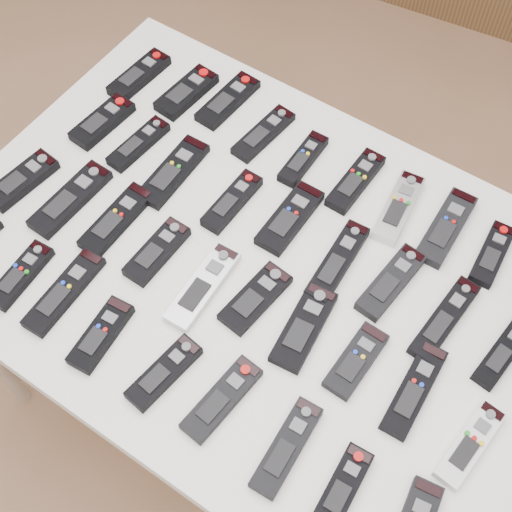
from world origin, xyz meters
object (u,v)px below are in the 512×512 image
Objects in this scene: remote_12 at (173,172)px; remote_20 at (70,199)px; remote_24 at (255,298)px; remote_22 at (157,251)px; remote_25 at (304,327)px; remote_13 at (232,201)px; remote_5 at (356,181)px; remote_33 at (164,373)px; remote_11 at (139,144)px; remote_34 at (222,399)px; remote_14 at (290,218)px; remote_3 at (263,134)px; remote_35 at (287,447)px; remote_6 at (398,208)px; remote_4 at (303,159)px; table at (256,276)px; remote_19 at (22,180)px; remote_8 at (492,254)px; remote_28 at (470,444)px; remote_1 at (187,92)px; remote_27 at (414,390)px; remote_16 at (391,282)px; remote_23 at (203,286)px; remote_15 at (337,262)px; remote_30 at (21,275)px; remote_32 at (101,335)px; remote_7 at (446,227)px; remote_10 at (102,122)px; remote_2 at (228,100)px; remote_18 at (503,352)px; remote_36 at (343,488)px; remote_31 at (64,292)px; remote_17 at (444,319)px; remote_26 at (356,361)px.

remote_12 is 0.96× the size of remote_20.
remote_22 is at bearing -167.63° from remote_24.
remote_13 is at bearing 143.56° from remote_25.
remote_33 is at bearing -95.85° from remote_5.
remote_34 is (0.49, -0.37, -0.00)m from remote_11.
remote_13 is 0.91× the size of remote_14.
remote_35 is at bearing -47.23° from remote_3.
remote_4 is at bearing 173.25° from remote_6.
table is 0.54m from remote_19.
remote_28 is (0.13, -0.37, 0.00)m from remote_8.
remote_20 is (-0.02, -0.38, -0.00)m from remote_1.
remote_16 is at bearing 126.70° from remote_27.
remote_22 is 0.12m from remote_23.
remote_28 is at bearing 31.90° from remote_35.
remote_33 is (0.52, -0.17, -0.00)m from remote_19.
remote_15 reaches higher than remote_30.
table is at bearing 148.49° from remote_25.
remote_32 is at bearing -119.75° from remote_23.
remote_8 is 0.57m from remote_35.
remote_7 is at bearing 26.74° from remote_13.
remote_15 is at bearing 104.49° from remote_35.
remote_19 is 0.68m from remote_25.
remote_27 is at bearing 9.33° from remote_19.
remote_10 reaches higher than remote_4.
remote_32 is (0.15, -0.61, 0.00)m from remote_2.
remote_5 is at bearing 76.26° from table.
remote_32 reaches higher than remote_2.
remote_12 is 0.32m from remote_19.
remote_7 is 0.42m from remote_24.
remote_33 is (-0.00, -0.29, 0.07)m from table.
remote_18 is 0.40m from remote_36.
remote_27 is (0.44, -0.33, -0.00)m from remote_4.
remote_36 is (0.63, -0.02, 0.00)m from remote_31.
remote_36 is (0.66, -0.60, 0.00)m from remote_2.
remote_13 is 0.19m from remote_22.
remote_13 is (0.37, -0.02, 0.00)m from remote_10.
remote_31 is (-0.10, -0.55, 0.00)m from remote_3.
remote_2 is 0.68m from remote_8.
remote_7 is at bearing 84.88° from remote_16.
table is at bearing -79.34° from remote_4.
remote_12 is 0.45m from remote_25.
remote_14 is 0.44m from remote_32.
remote_16 is 0.20m from remote_25.
remote_2 is 1.08× the size of remote_13.
remote_4 is at bearing 176.29° from remote_8.
table is 6.41× the size of remote_17.
remote_19 reaches higher than remote_32.
remote_10 and remote_16 have the same top height.
remote_22 is 0.45m from remote_26.
remote_11 is 0.56m from remote_25.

